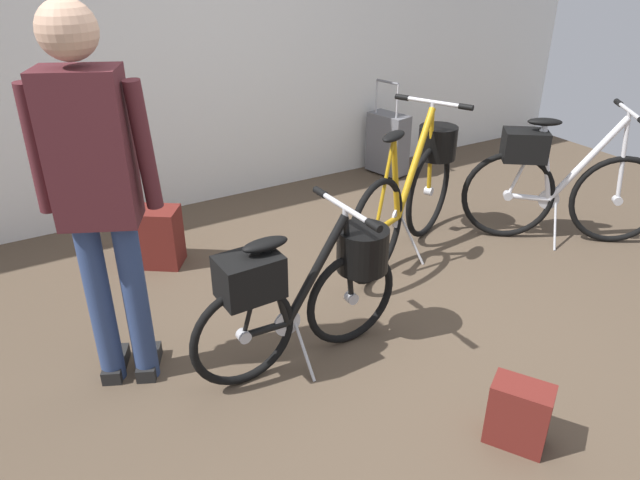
% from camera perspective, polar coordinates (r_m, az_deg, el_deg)
% --- Properties ---
extents(ground_plane, '(7.53, 7.53, 0.00)m').
position_cam_1_polar(ground_plane, '(3.07, 5.73, -11.23)').
color(ground_plane, brown).
extents(back_wall, '(7.53, 0.10, 2.71)m').
position_cam_1_polar(back_wall, '(4.56, -12.13, 19.86)').
color(back_wall, white).
rests_on(back_wall, ground_plane).
extents(folding_bike_foreground, '(1.13, 0.53, 0.80)m').
position_cam_1_polar(folding_bike_foreground, '(2.82, -1.15, -4.37)').
color(folding_bike_foreground, black).
rests_on(folding_bike_foreground, ground_plane).
extents(display_bike_left, '(1.10, 0.84, 0.94)m').
position_cam_1_polar(display_bike_left, '(4.30, 21.69, 5.27)').
color(display_bike_left, black).
rests_on(display_bike_left, ground_plane).
extents(display_bike_right, '(1.29, 0.71, 0.98)m').
position_cam_1_polar(display_bike_right, '(3.91, 9.03, 5.09)').
color(display_bike_right, black).
rests_on(display_bike_right, ground_plane).
extents(visitor_near_wall, '(0.49, 0.36, 1.72)m').
position_cam_1_polar(visitor_near_wall, '(2.60, -20.76, 4.84)').
color(visitor_near_wall, navy).
rests_on(visitor_near_wall, ground_plane).
extents(rolling_suitcase, '(0.26, 0.39, 0.83)m').
position_cam_1_polar(rolling_suitcase, '(5.27, 6.56, 9.28)').
color(rolling_suitcase, slate).
rests_on(rolling_suitcase, ground_plane).
extents(backpack_on_floor, '(0.26, 0.28, 0.30)m').
position_cam_1_polar(backpack_on_floor, '(2.68, 18.65, -15.64)').
color(backpack_on_floor, maroon).
rests_on(backpack_on_floor, ground_plane).
extents(handbag_on_floor, '(0.38, 0.35, 0.39)m').
position_cam_1_polar(handbag_on_floor, '(3.92, -15.62, 0.29)').
color(handbag_on_floor, maroon).
rests_on(handbag_on_floor, ground_plane).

